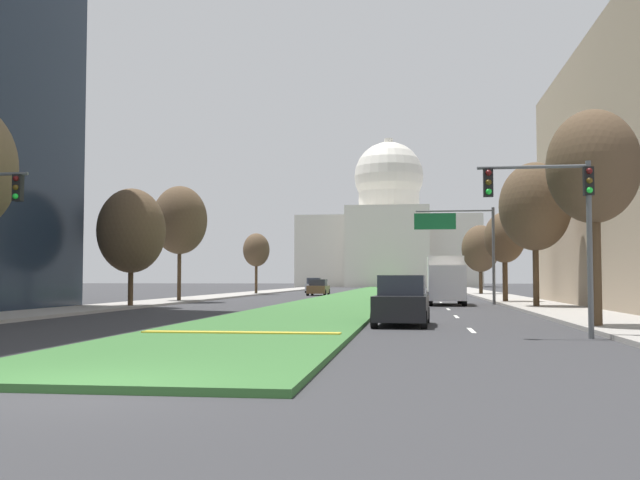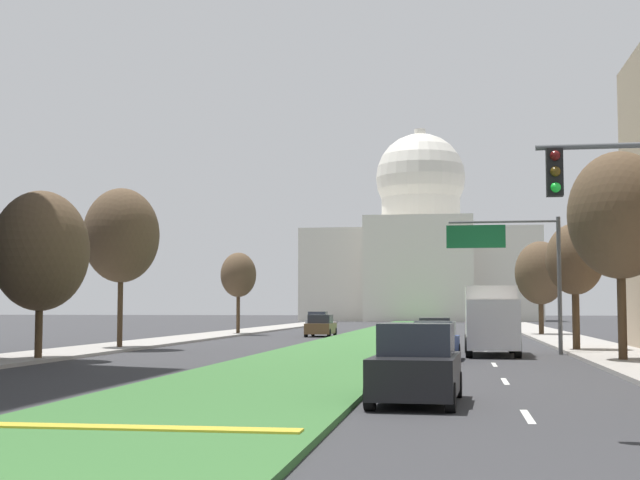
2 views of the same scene
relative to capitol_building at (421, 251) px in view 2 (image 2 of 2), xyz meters
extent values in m
plane|color=#333335|center=(0.00, -69.16, -11.02)|extent=(307.72, 307.72, 0.00)
cube|color=#386B33|center=(0.00, -76.15, -10.95)|extent=(6.58, 125.89, 0.14)
cube|color=gold|center=(0.00, -128.62, -10.86)|extent=(5.92, 0.50, 0.04)
cube|color=silver|center=(6.98, -124.62, -11.02)|extent=(0.16, 2.40, 0.01)
cube|color=silver|center=(6.98, -115.83, -11.02)|extent=(0.16, 2.40, 0.01)
cube|color=silver|center=(6.98, -107.94, -11.02)|extent=(0.16, 2.40, 0.01)
cube|color=silver|center=(6.98, -96.29, -11.02)|extent=(0.16, 2.40, 0.01)
cube|color=silver|center=(6.98, -90.18, -11.02)|extent=(0.16, 2.40, 0.01)
cube|color=silver|center=(6.98, -82.92, -11.02)|extent=(0.16, 2.40, 0.01)
cube|color=silver|center=(6.98, -66.70, -11.02)|extent=(0.16, 2.40, 0.01)
cube|color=#9E9991|center=(-12.67, -83.14, -10.95)|extent=(4.00, 125.89, 0.15)
cube|color=#9E9991|center=(12.67, -83.14, -10.95)|extent=(4.00, 125.89, 0.15)
cube|color=silver|center=(0.00, 0.78, -3.90)|extent=(36.66, 18.35, 14.25)
cube|color=silver|center=(0.00, -10.39, -3.19)|extent=(16.13, 4.00, 15.67)
cylinder|color=silver|center=(0.00, 0.78, 6.28)|extent=(12.53, 12.53, 6.10)
sphere|color=silver|center=(0.00, 0.78, 11.83)|extent=(14.27, 14.27, 14.27)
cylinder|color=silver|center=(0.00, 0.78, 18.25)|extent=(1.80, 1.80, 3.00)
cylinder|color=#515456|center=(8.57, -127.64, -5.97)|extent=(3.20, 0.10, 0.10)
cube|color=black|center=(7.29, -127.64, -6.42)|extent=(0.28, 0.24, 0.84)
sphere|color=#510F0F|center=(7.29, -127.78, -6.14)|extent=(0.18, 0.18, 0.18)
sphere|color=#4C380F|center=(7.29, -127.78, -6.42)|extent=(0.18, 0.18, 0.18)
sphere|color=#1ED838|center=(7.29, -127.78, -6.70)|extent=(0.18, 0.18, 0.18)
cylinder|color=#515456|center=(10.37, -99.98, -7.77)|extent=(0.20, 0.20, 6.50)
cylinder|color=#515456|center=(7.80, -99.98, -4.72)|extent=(5.15, 0.12, 0.12)
cube|color=#146033|center=(6.51, -100.03, -5.42)|extent=(2.80, 0.08, 1.10)
cylinder|color=#4C3823|center=(-11.47, -108.66, -9.37)|extent=(0.31, 0.31, 3.31)
ellipsoid|color=brown|center=(-11.47, -108.66, -6.46)|extent=(4.00, 4.00, 4.99)
cylinder|color=#4C3823|center=(12.08, -106.33, -8.71)|extent=(0.35, 0.35, 4.64)
ellipsoid|color=brown|center=(12.08, -106.33, -5.10)|extent=(4.12, 4.12, 5.15)
cylinder|color=#4C3823|center=(-11.85, -98.61, -8.65)|extent=(0.28, 0.28, 4.74)
ellipsoid|color=brown|center=(-11.85, -98.61, -5.03)|extent=(3.98, 3.98, 4.98)
cylinder|color=#4C3823|center=(11.40, -97.55, -9.16)|extent=(0.36, 0.36, 3.72)
ellipsoid|color=brown|center=(11.40, -97.55, -6.41)|extent=(2.85, 2.85, 3.56)
cylinder|color=#4C3823|center=(-11.54, -74.04, -9.09)|extent=(0.29, 0.29, 3.87)
ellipsoid|color=brown|center=(-11.54, -74.04, -6.27)|extent=(2.83, 2.83, 3.53)
cylinder|color=#4C3823|center=(11.96, -72.65, -9.21)|extent=(0.39, 0.39, 3.62)
ellipsoid|color=brown|center=(11.96, -72.65, -6.19)|extent=(3.90, 3.90, 4.87)
cube|color=black|center=(4.62, -122.51, -10.35)|extent=(2.08, 4.26, 0.90)
cube|color=#282D38|center=(4.63, -122.34, -9.53)|extent=(1.75, 2.08, 0.74)
cylinder|color=black|center=(5.41, -124.19, -10.70)|extent=(0.25, 0.65, 0.64)
cylinder|color=black|center=(3.68, -124.11, -10.70)|extent=(0.25, 0.65, 0.64)
cylinder|color=black|center=(5.56, -120.91, -10.70)|extent=(0.25, 0.65, 0.64)
cylinder|color=black|center=(3.83, -120.84, -10.70)|extent=(0.25, 0.65, 0.64)
cube|color=navy|center=(4.65, -105.53, -10.41)|extent=(2.07, 4.40, 0.78)
cube|color=#282D38|center=(4.66, -105.36, -9.71)|extent=(1.71, 2.16, 0.64)
cylinder|color=black|center=(5.35, -107.28, -10.70)|extent=(0.26, 0.65, 0.64)
cylinder|color=black|center=(3.72, -107.17, -10.70)|extent=(0.26, 0.65, 0.64)
cylinder|color=black|center=(5.57, -103.89, -10.70)|extent=(0.26, 0.65, 0.64)
cylinder|color=black|center=(3.94, -103.78, -10.70)|extent=(0.26, 0.65, 0.64)
cube|color=brown|center=(4.38, -94.31, -10.41)|extent=(1.88, 4.70, 0.78)
cube|color=#282D38|center=(4.38, -94.12, -9.70)|extent=(1.64, 2.26, 0.64)
cylinder|color=black|center=(5.23, -96.19, -10.70)|extent=(0.22, 0.64, 0.64)
cylinder|color=black|center=(3.55, -96.21, -10.70)|extent=(0.22, 0.64, 0.64)
cylinder|color=black|center=(5.21, -92.40, -10.70)|extent=(0.22, 0.64, 0.64)
cylinder|color=black|center=(3.52, -92.42, -10.70)|extent=(0.22, 0.64, 0.64)
cube|color=brown|center=(-4.53, -76.72, -10.42)|extent=(1.87, 4.19, 0.78)
cube|color=#282D38|center=(-4.53, -76.89, -9.71)|extent=(1.65, 2.01, 0.63)
cylinder|color=black|center=(-5.38, -75.08, -10.70)|extent=(0.22, 0.64, 0.64)
cylinder|color=black|center=(-3.68, -75.07, -10.70)|extent=(0.22, 0.64, 0.64)
cylinder|color=black|center=(-5.38, -78.37, -10.70)|extent=(0.22, 0.64, 0.64)
cylinder|color=black|center=(-3.67, -78.36, -10.70)|extent=(0.22, 0.64, 0.64)
cube|color=#BCBCC1|center=(-6.95, -62.32, -10.37)|extent=(2.07, 4.77, 0.86)
cube|color=#282D38|center=(-6.94, -62.50, -9.59)|extent=(1.72, 2.33, 0.70)
cylinder|color=black|center=(-7.88, -60.48, -10.70)|extent=(0.26, 0.65, 0.64)
cylinder|color=black|center=(-6.23, -60.39, -10.70)|extent=(0.26, 0.65, 0.64)
cylinder|color=black|center=(-7.67, -64.24, -10.70)|extent=(0.26, 0.65, 0.64)
cylinder|color=black|center=(-6.02, -64.15, -10.70)|extent=(0.26, 0.65, 0.64)
cube|color=silver|center=(7.13, -103.34, -9.57)|extent=(2.30, 2.00, 2.20)
cube|color=beige|center=(7.13, -100.14, -9.22)|extent=(2.30, 4.40, 2.80)
cylinder|color=black|center=(8.18, -103.34, -10.57)|extent=(0.30, 0.90, 0.90)
cylinder|color=black|center=(6.08, -103.34, -10.57)|extent=(0.30, 0.90, 0.90)
cylinder|color=black|center=(8.18, -99.04, -10.57)|extent=(0.30, 0.90, 0.90)
cylinder|color=black|center=(6.08, -99.04, -10.57)|extent=(0.30, 0.90, 0.90)
camera|label=1|loc=(5.08, -149.63, -9.26)|focal=40.80mm
camera|label=2|loc=(5.57, -143.77, -8.77)|focal=50.68mm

